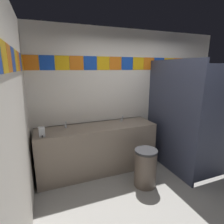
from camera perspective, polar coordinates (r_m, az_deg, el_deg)
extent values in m
plane|color=gray|center=(3.15, 20.15, -24.94)|extent=(8.79, 8.79, 0.00)
cube|color=silver|center=(3.84, 6.00, 4.76)|extent=(4.00, 0.08, 2.66)
cube|color=orange|center=(3.33, -24.28, 14.03)|extent=(0.24, 0.01, 0.24)
cube|color=#1947B7|center=(3.33, -19.86, 14.42)|extent=(0.24, 0.01, 0.24)
cube|color=yellow|center=(3.35, -15.45, 14.72)|extent=(0.24, 0.01, 0.24)
cube|color=orange|center=(3.38, -11.10, 14.94)|extent=(0.24, 0.01, 0.24)
cube|color=#1947B7|center=(3.44, -6.87, 15.07)|extent=(0.24, 0.01, 0.24)
cube|color=yellow|center=(3.51, -2.78, 15.12)|extent=(0.24, 0.01, 0.24)
cube|color=orange|center=(3.60, 1.13, 15.10)|extent=(0.24, 0.01, 0.24)
cube|color=#1947B7|center=(3.70, 4.83, 15.02)|extent=(0.24, 0.01, 0.24)
cube|color=yellow|center=(3.82, 8.32, 14.89)|extent=(0.24, 0.01, 0.24)
cube|color=orange|center=(3.94, 11.58, 14.72)|extent=(0.24, 0.01, 0.24)
cube|color=#1947B7|center=(4.08, 14.63, 14.52)|extent=(0.24, 0.01, 0.24)
cube|color=yellow|center=(4.23, 17.46, 14.30)|extent=(0.24, 0.01, 0.24)
cube|color=orange|center=(4.39, 20.09, 14.07)|extent=(0.24, 0.01, 0.24)
cube|color=#1947B7|center=(4.56, 22.52, 13.82)|extent=(0.24, 0.01, 0.24)
cube|color=yellow|center=(4.73, 24.78, 13.57)|extent=(0.24, 0.01, 0.24)
cube|color=orange|center=(4.91, 26.86, 13.32)|extent=(0.24, 0.01, 0.24)
cube|color=silver|center=(1.89, -29.13, -6.53)|extent=(0.08, 3.12, 2.66)
cube|color=yellow|center=(1.66, -30.90, 14.71)|extent=(0.01, 0.24, 0.24)
cube|color=orange|center=(1.92, -29.69, 14.48)|extent=(0.01, 0.24, 0.24)
cube|color=#1947B7|center=(2.17, -28.76, 14.30)|extent=(0.01, 0.24, 0.24)
cube|color=yellow|center=(2.43, -28.03, 14.16)|extent=(0.01, 0.24, 0.24)
cube|color=orange|center=(2.69, -27.44, 14.04)|extent=(0.01, 0.24, 0.24)
cube|color=#1947B7|center=(2.95, -26.95, 13.94)|extent=(0.01, 0.24, 0.24)
cube|color=yellow|center=(3.21, -26.54, 13.86)|extent=(0.01, 0.24, 0.24)
cube|color=gray|center=(3.49, -4.64, -11.44)|extent=(2.17, 0.60, 0.89)
cube|color=gray|center=(3.60, -6.09, -3.76)|extent=(2.17, 0.03, 0.08)
cylinder|color=silver|center=(3.21, -14.00, -6.59)|extent=(0.34, 0.34, 0.10)
cylinder|color=silver|center=(3.50, 3.96, -4.49)|extent=(0.34, 0.34, 0.10)
cylinder|color=silver|center=(3.32, -14.41, -4.49)|extent=(0.04, 0.04, 0.05)
cylinder|color=silver|center=(3.25, -14.37, -3.58)|extent=(0.02, 0.06, 0.09)
cylinder|color=silver|center=(3.59, 3.03, -2.63)|extent=(0.04, 0.04, 0.05)
cylinder|color=silver|center=(3.53, 3.38, -1.75)|extent=(0.02, 0.06, 0.09)
cube|color=#B7BABF|center=(3.00, -21.27, -5.84)|extent=(0.09, 0.07, 0.16)
cylinder|color=black|center=(2.98, -21.16, -7.20)|extent=(0.02, 0.02, 0.03)
cube|color=#33384C|center=(3.53, 17.80, -1.49)|extent=(0.04, 1.40, 2.07)
cube|color=#33384C|center=(3.40, 31.01, -3.45)|extent=(0.90, 0.04, 1.91)
cylinder|color=silver|center=(3.05, 26.26, -2.66)|extent=(0.02, 0.02, 0.10)
cylinder|color=white|center=(4.28, 21.51, -11.03)|extent=(0.38, 0.38, 0.40)
torus|color=white|center=(4.20, 21.77, -8.36)|extent=(0.39, 0.39, 0.05)
cube|color=white|center=(4.29, 20.05, -5.53)|extent=(0.34, 0.17, 0.34)
cylinder|color=brown|center=(3.19, 10.48, -17.20)|extent=(0.36, 0.36, 0.60)
cylinder|color=#262628|center=(3.04, 10.75, -12.03)|extent=(0.37, 0.37, 0.04)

